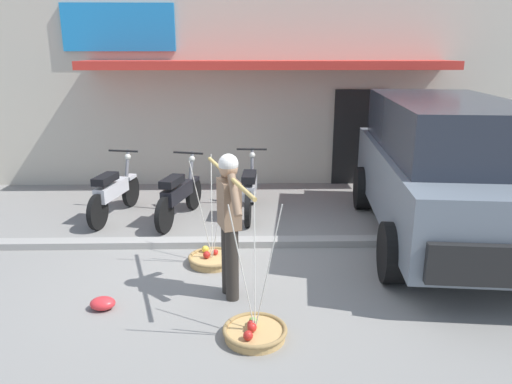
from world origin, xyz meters
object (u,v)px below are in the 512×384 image
Objects in this scene: motorcycle_nearest_shop at (114,192)px; parked_truck at (444,167)px; plastic_litter_bag at (103,303)px; fruit_vendor at (229,217)px; fruit_basket_right_side at (212,258)px; motorcycle_second_in_row at (179,195)px; fruit_basket_left_side at (255,331)px; motorcycle_third_in_row at (250,190)px.

parked_truck is (5.15, -1.11, 0.68)m from motorcycle_nearest_shop.
parked_truck reaches higher than plastic_litter_bag.
plastic_litter_bag is (-1.41, -0.28, -0.91)m from fruit_vendor.
motorcycle_second_in_row is at bearing 110.68° from fruit_basket_right_side.
motorcycle_second_in_row is at bearing 108.75° from fruit_basket_left_side.
fruit_basket_left_side is 0.80× the size of motorcycle_third_in_row.
fruit_basket_right_side is 5.18× the size of plastic_litter_bag.
fruit_basket_right_side reaches higher than motorcycle_third_in_row.
fruit_vendor is 0.36× the size of parked_truck.
fruit_basket_right_side is at bearing 106.96° from fruit_vendor.
parked_truck is (3.36, 0.82, 1.06)m from fruit_basket_right_side.
fruit_vendor is at bearing -53.84° from motorcycle_nearest_shop.
motorcycle_nearest_shop is at bearing -177.78° from motorcycle_third_in_row.
fruit_vendor is 1.01× the size of motorcycle_second_in_row.
parked_truck is at bearing 13.68° from fruit_basket_right_side.
motorcycle_second_in_row is (-0.66, 1.74, 0.38)m from fruit_basket_right_side.
fruit_vendor reaches higher than motorcycle_nearest_shop.
fruit_vendor is 6.38× the size of plastic_litter_bag.
fruit_vendor reaches higher than fruit_basket_right_side.
motorcycle_second_in_row is at bearing 109.44° from fruit_vendor.
fruit_vendor is 3.54m from parked_truck.
fruit_basket_right_side is at bearing -166.32° from parked_truck.
fruit_basket_left_side reaches higher than motorcycle_second_in_row.
motorcycle_second_in_row is 1.23m from motorcycle_third_in_row.
parked_truck is (2.83, -1.20, 0.68)m from motorcycle_third_in_row.
parked_truck is at bearing -12.88° from motorcycle_second_in_row.
fruit_vendor is at bearing 11.39° from plastic_litter_bag.
parked_truck reaches higher than motorcycle_nearest_shop.
motorcycle_second_in_row is 2.98m from plastic_litter_bag.
motorcycle_nearest_shop is 1.01× the size of motorcycle_second_in_row.
motorcycle_nearest_shop is (-1.78, 1.92, 0.38)m from fruit_basket_right_side.
fruit_basket_left_side is at bearing -71.25° from motorcycle_second_in_row.
plastic_litter_bag is (-1.68, -3.19, -0.38)m from motorcycle_third_in_row.
motorcycle_nearest_shop and motorcycle_second_in_row have the same top height.
plastic_litter_bag is (-0.48, -2.91, -0.38)m from motorcycle_second_in_row.
fruit_basket_right_side is 3.62m from parked_truck.
plastic_litter_bag is at bearing -117.75° from motorcycle_third_in_row.
fruit_basket_left_side is 4.39m from motorcycle_nearest_shop.
parked_truck is 5.04m from plastic_litter_bag.
fruit_vendor is at bearing -70.56° from motorcycle_second_in_row.
fruit_vendor reaches higher than fruit_basket_left_side.
motorcycle_nearest_shop is 2.32m from motorcycle_third_in_row.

